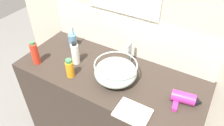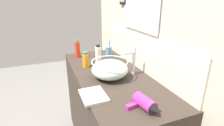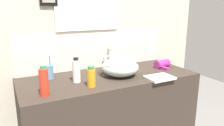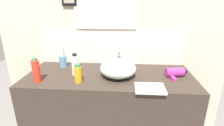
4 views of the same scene
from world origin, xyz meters
name	(u,v)px [view 2 (image 2 of 4)]	position (x,y,z in m)	size (l,w,h in m)	color
vanity_counter	(111,117)	(0.00, 0.00, 0.44)	(1.35, 0.57, 0.87)	#382D26
back_panel	(146,28)	(0.00, 0.31, 1.23)	(2.17, 0.10, 2.46)	beige
glass_bowl_sink	(110,69)	(0.07, -0.04, 0.95)	(0.28, 0.28, 0.14)	silver
faucet	(132,59)	(0.07, 0.16, 1.00)	(0.02, 0.11, 0.22)	silver
hair_drier	(145,104)	(0.53, 0.00, 0.91)	(0.19, 0.15, 0.07)	#B22D8C
toothbrush_cup	(109,52)	(-0.43, 0.14, 0.93)	(0.06, 0.06, 0.19)	#598CB2
soap_dispenser	(98,55)	(-0.27, -0.02, 0.96)	(0.06, 0.06, 0.18)	white
spray_bottle	(77,49)	(-0.52, -0.17, 0.96)	(0.05, 0.05, 0.18)	red
lotion_bottle	(86,60)	(-0.22, -0.16, 0.94)	(0.05, 0.05, 0.14)	orange
hand_towel	(93,96)	(0.30, -0.24, 0.88)	(0.20, 0.15, 0.02)	silver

